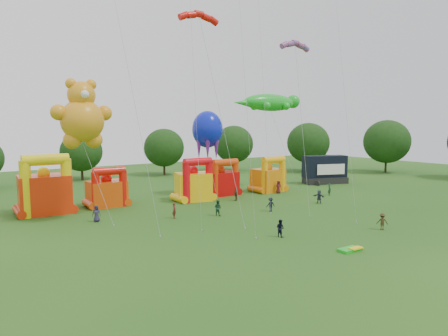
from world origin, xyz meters
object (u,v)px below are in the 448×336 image
bouncy_castle_2 (194,184)px  octopus_kite (209,148)px  gecko_kite (279,131)px  teddy_bear_kite (87,138)px  bouncy_castle_0 (45,191)px  spectator_0 (96,214)px  spectator_4 (236,194)px  stage_trailer (325,170)px

bouncy_castle_2 → octopus_kite: (3.41, 1.51, 4.76)m
bouncy_castle_2 → gecko_kite: 17.27m
bouncy_castle_2 → teddy_bear_kite: size_ratio=0.39×
bouncy_castle_0 → bouncy_castle_2: 18.69m
bouncy_castle_2 → gecko_kite: bearing=2.0°
spectator_0 → spectator_4: spectator_4 is taller
spectator_0 → spectator_4: size_ratio=0.99×
bouncy_castle_2 → teddy_bear_kite: teddy_bear_kite is taller
bouncy_castle_2 → gecko_kite: (15.73, 0.55, 7.11)m
bouncy_castle_0 → octopus_kite: 22.36m
teddy_bear_kite → bouncy_castle_2: bearing=18.0°
spectator_4 → spectator_0: bearing=-22.5°
octopus_kite → spectator_0: (-18.11, -6.31, -6.14)m
spectator_4 → bouncy_castle_2: bearing=-61.1°
bouncy_castle_0 → gecko_kite: (34.23, -2.09, 6.71)m
spectator_0 → octopus_kite: bearing=39.0°
gecko_kite → spectator_4: (-10.94, -3.78, -8.48)m
bouncy_castle_2 → spectator_0: bearing=-161.9°
spectator_4 → stage_trailer: bearing=164.4°
bouncy_castle_0 → bouncy_castle_2: size_ratio=1.19×
stage_trailer → octopus_kite: octopus_kite is taller
octopus_kite → bouncy_castle_2: bearing=-156.0°
octopus_kite → spectator_4: octopus_kite is taller
bouncy_castle_2 → spectator_4: (4.79, -3.23, -1.38)m
bouncy_castle_0 → stage_trailer: (45.87, -1.28, -0.27)m
bouncy_castle_0 → spectator_0: bouncy_castle_0 is taller
spectator_0 → spectator_4: (19.49, 1.57, 0.01)m
bouncy_castle_2 → stage_trailer: bouncy_castle_2 is taller
bouncy_castle_0 → spectator_0: bearing=-63.0°
bouncy_castle_0 → spectator_4: size_ratio=3.90×
octopus_kite → spectator_4: size_ratio=6.88×
stage_trailer → octopus_kite: size_ratio=0.66×
octopus_kite → spectator_4: 7.88m
stage_trailer → gecko_kite: 13.60m
bouncy_castle_2 → teddy_bear_kite: (-15.42, -5.00, 6.70)m
teddy_bear_kite → gecko_kite: (31.15, 5.54, 0.41)m
gecko_kite → octopus_kite: gecko_kite is taller
octopus_kite → spectator_0: 20.14m
teddy_bear_kite → stage_trailer: bearing=8.4°
bouncy_castle_2 → octopus_kite: bearing=24.0°
teddy_bear_kite → spectator_0: bearing=15.6°
teddy_bear_kite → gecko_kite: gecko_kite is taller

